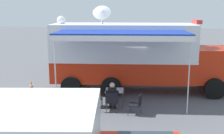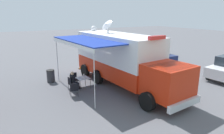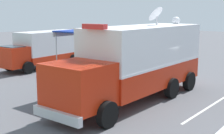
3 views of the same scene
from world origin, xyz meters
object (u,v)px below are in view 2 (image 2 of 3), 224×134
trash_bin (51,76)px  folding_chair_at_table (71,83)px  seated_responder (74,80)px  car_behind_truck (155,55)px  folding_chair_beside_table (74,78)px  traffic_cone (81,66)px  command_truck (123,58)px  water_bottle (84,75)px  folding_chair_spare_by_truck (74,89)px  folding_table (83,79)px

trash_bin → folding_chair_at_table: bearing=108.4°
seated_responder → car_behind_truck: bearing=-163.4°
seated_responder → folding_chair_beside_table: bearing=-110.3°
folding_chair_at_table → traffic_cone: bearing=-117.4°
folding_chair_at_table → folding_chair_beside_table: (-0.50, -0.85, 0.00)m
command_truck → folding_chair_beside_table: size_ratio=11.11×
trash_bin → folding_chair_beside_table: bearing=130.5°
folding_chair_at_table → trash_bin: size_ratio=0.96×
water_bottle → folding_chair_spare_by_truck: 1.65m
folding_chair_at_table → folding_chair_beside_table: same height
folding_table → traffic_cone: 4.88m
car_behind_truck → folding_table: bearing=17.8°
water_bottle → folding_table: bearing=42.1°
folding_chair_beside_table → traffic_cone: 4.20m
trash_bin → traffic_cone: size_ratio=1.57×
folding_table → folding_chair_spare_by_truck: bearing=46.8°
folding_chair_spare_by_truck → trash_bin: 3.44m
traffic_cone → car_behind_truck: 7.52m
traffic_cone → car_behind_truck: (-7.29, 1.75, 0.60)m
folding_chair_beside_table → folding_chair_spare_by_truck: size_ratio=1.00×
folding_table → seated_responder: (0.61, -0.02, -0.02)m
command_truck → folding_chair_beside_table: 3.64m
command_truck → folding_chair_spare_by_truck: size_ratio=11.11×
car_behind_truck → folding_chair_spare_by_truck: bearing=21.5°
seated_responder → traffic_cone: seated_responder is taller
folding_chair_at_table → folding_chair_beside_table: size_ratio=1.00×
water_bottle → folding_chair_spare_by_truck: size_ratio=0.26×
folding_chair_at_table → folding_chair_spare_by_truck: size_ratio=1.00×
traffic_cone → car_behind_truck: bearing=166.5°
folding_chair_beside_table → command_truck: bearing=149.6°
command_truck → folding_chair_beside_table: (2.89, -1.69, -1.43)m
command_truck → folding_chair_spare_by_truck: command_truck is taller
water_bottle → car_behind_truck: car_behind_truck is taller
command_truck → trash_bin: 5.45m
folding_chair_beside_table → seated_responder: 0.90m
water_bottle → folding_chair_at_table: water_bottle is taller
seated_responder → command_truck: bearing=164.9°
folding_chair_at_table → folding_chair_spare_by_truck: bearing=79.9°
seated_responder → folding_table: bearing=178.3°
folding_chair_at_table → car_behind_truck: (-9.68, -2.84, 0.37)m
folding_chair_spare_by_truck → command_truck: bearing=-176.7°
water_bottle → traffic_cone: size_ratio=0.39×
folding_chair_beside_table → water_bottle: bearing=121.1°
water_bottle → seated_responder: (0.75, 0.10, -0.18)m
seated_responder → car_behind_truck: size_ratio=0.30×
folding_chair_spare_by_truck → traffic_cone: folding_chair_spare_by_truck is taller
folding_chair_spare_by_truck → traffic_cone: size_ratio=1.50×
folding_chair_at_table → folding_chair_spare_by_truck: same height
command_truck → folding_chair_at_table: (3.39, -0.85, -1.43)m
folding_chair_beside_table → trash_bin: (1.27, -1.49, -0.06)m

